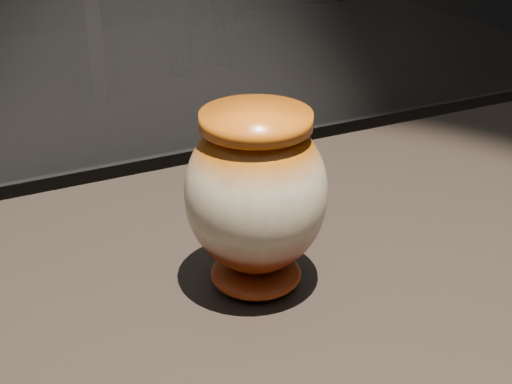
# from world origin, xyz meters

# --- Properties ---
(main_vase) EXTENTS (0.19, 0.19, 0.20)m
(main_vase) POSITION_xyz_m (0.18, 0.07, 1.01)
(main_vase) COLOR #681F09
(main_vase) RESTS_ON display_plinth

